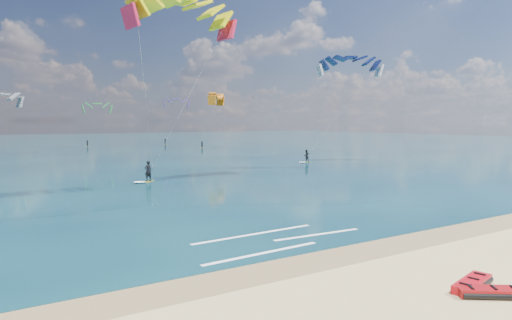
{
  "coord_description": "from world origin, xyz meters",
  "views": [
    {
      "loc": [
        -11.26,
        -11.64,
        5.92
      ],
      "look_at": [
        1.02,
        8.0,
        3.91
      ],
      "focal_mm": 32.0,
      "sensor_mm": 36.0,
      "label": 1
    }
  ],
  "objects_px": {
    "packed_kite_mid": "(490,297)",
    "kitesurfer_main": "(166,80)",
    "packed_kite_left": "(472,288)",
    "kitesurfer_far": "(329,104)"
  },
  "relations": [
    {
      "from": "packed_kite_left",
      "to": "kitesurfer_far",
      "type": "relative_size",
      "value": 0.15
    },
    {
      "from": "packed_kite_left",
      "to": "kitesurfer_far",
      "type": "xyz_separation_m",
      "value": [
        26.6,
        38.33,
        8.19
      ]
    },
    {
      "from": "packed_kite_left",
      "to": "kitesurfer_far",
      "type": "distance_m",
      "value": 47.37
    },
    {
      "from": "packed_kite_mid",
      "to": "kitesurfer_main",
      "type": "relative_size",
      "value": 0.13
    },
    {
      "from": "packed_kite_mid",
      "to": "kitesurfer_far",
      "type": "bearing_deg",
      "value": 90.76
    },
    {
      "from": "kitesurfer_main",
      "to": "kitesurfer_far",
      "type": "distance_m",
      "value": 27.53
    },
    {
      "from": "kitesurfer_main",
      "to": "kitesurfer_far",
      "type": "relative_size",
      "value": 1.14
    },
    {
      "from": "packed_kite_left",
      "to": "kitesurfer_main",
      "type": "distance_m",
      "value": 31.81
    },
    {
      "from": "kitesurfer_main",
      "to": "kitesurfer_far",
      "type": "bearing_deg",
      "value": -27.66
    },
    {
      "from": "packed_kite_mid",
      "to": "kitesurfer_far",
      "type": "relative_size",
      "value": 0.15
    }
  ]
}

